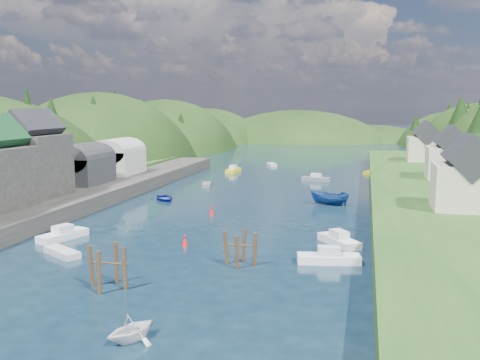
% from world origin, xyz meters
% --- Properties ---
extents(ground, '(600.00, 600.00, 0.00)m').
position_xyz_m(ground, '(0.00, 50.00, 0.00)').
color(ground, black).
rests_on(ground, ground).
extents(hillside_left, '(44.00, 245.56, 52.00)m').
position_xyz_m(hillside_left, '(-45.00, 75.00, -8.03)').
color(hillside_left, black).
rests_on(hillside_left, ground).
extents(far_hills, '(103.00, 68.00, 44.00)m').
position_xyz_m(far_hills, '(1.22, 174.01, -10.80)').
color(far_hills, black).
rests_on(far_hills, ground).
extents(hill_trees, '(91.98, 150.79, 12.85)m').
position_xyz_m(hill_trees, '(1.09, 64.09, 11.20)').
color(hill_trees, black).
rests_on(hill_trees, ground).
extents(quay_left, '(12.00, 110.00, 2.00)m').
position_xyz_m(quay_left, '(-24.00, 20.00, 1.00)').
color(quay_left, '#2D2B28').
rests_on(quay_left, ground).
extents(boat_sheds, '(7.00, 21.00, 7.50)m').
position_xyz_m(boat_sheds, '(-26.00, 39.00, 5.27)').
color(boat_sheds, '#2D2D30').
rests_on(boat_sheds, quay_left).
extents(terrace_right, '(16.00, 120.00, 2.40)m').
position_xyz_m(terrace_right, '(25.00, 40.00, 1.20)').
color(terrace_right, '#234719').
rests_on(terrace_right, ground).
extents(right_bank_cottages, '(9.00, 59.24, 8.41)m').
position_xyz_m(right_bank_cottages, '(28.00, 48.33, 5.84)').
color(right_bank_cottages, beige).
rests_on(right_bank_cottages, terrace_right).
extents(piling_cluster_near, '(3.31, 3.08, 3.87)m').
position_xyz_m(piling_cluster_near, '(-2.70, -4.28, 1.37)').
color(piling_cluster_near, '#382314').
rests_on(piling_cluster_near, ground).
extents(piling_cluster_far, '(3.06, 2.87, 3.51)m').
position_xyz_m(piling_cluster_far, '(5.73, 3.87, 1.18)').
color(piling_cluster_far, '#382314').
rests_on(piling_cluster_far, ground).
extents(channel_buoy_near, '(0.70, 0.70, 1.10)m').
position_xyz_m(channel_buoy_near, '(-1.12, 8.81, 0.48)').
color(channel_buoy_near, red).
rests_on(channel_buoy_near, ground).
extents(channel_buoy_far, '(0.70, 0.70, 1.10)m').
position_xyz_m(channel_buoy_far, '(-2.81, 24.06, 0.48)').
color(channel_buoy_far, red).
rests_on(channel_buoy_far, ground).
extents(moored_boats, '(34.42, 97.26, 2.15)m').
position_xyz_m(moored_boats, '(-1.07, 20.65, 0.63)').
color(moored_boats, navy).
rests_on(moored_boats, ground).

